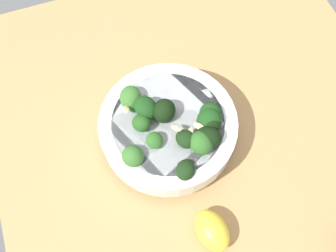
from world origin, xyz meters
The scene contains 3 objects.
ground_plane centered at (0.00, 0.00, -2.02)cm, with size 70.64×70.64×4.04cm, color tan.
bowl_of_broccoli centered at (5.76, 1.65, 3.99)cm, with size 22.26×22.26×9.66cm.
lemon_wedge centered at (5.22, 18.85, 2.06)cm, with size 6.58×4.54×4.11cm, color yellow.
Camera 1 is at (14.56, 25.46, 58.81)cm, focal length 39.90 mm.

